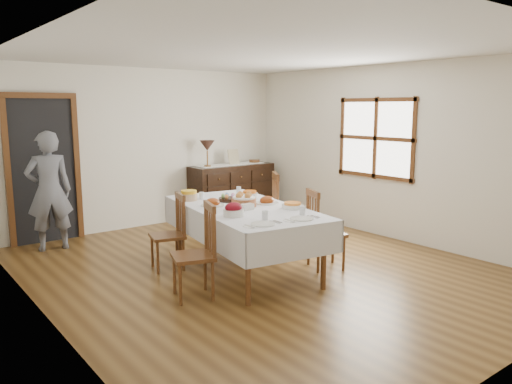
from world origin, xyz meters
TOP-DOWN VIEW (x-y plane):
  - ground at (0.00, 0.00)m, footprint 6.00×6.00m
  - room_shell at (-0.15, 0.42)m, footprint 5.02×6.02m
  - dining_table at (-0.20, 0.08)m, footprint 1.52×2.47m
  - chair_left_near at (-1.09, -0.31)m, footprint 0.52×0.52m
  - chair_left_far at (-0.85, 0.70)m, footprint 0.47×0.47m
  - chair_right_near at (0.62, -0.43)m, footprint 0.54×0.54m
  - chair_right_far at (0.79, 0.44)m, footprint 0.62×0.62m
  - sideboard at (1.48, 2.72)m, footprint 1.57×0.57m
  - person at (-1.77, 2.47)m, footprint 0.60×0.43m
  - bread_basket at (-0.18, 0.10)m, footprint 0.30×0.30m
  - egg_basket at (-0.14, 0.48)m, footprint 0.25×0.25m
  - ham_platter_a at (-0.47, 0.36)m, footprint 0.28×0.28m
  - ham_platter_b at (0.15, 0.07)m, footprint 0.29×0.29m
  - beet_bowl at (-0.59, -0.27)m, footprint 0.23×0.23m
  - carrot_bowl at (0.23, 0.54)m, footprint 0.22×0.22m
  - pineapple_bowl at (-0.51, 0.84)m, footprint 0.22×0.22m
  - casserole_dish at (0.20, -0.34)m, footprint 0.25×0.25m
  - butter_dish at (-0.28, -0.09)m, footprint 0.15×0.11m
  - setting_left at (-0.55, -0.73)m, footprint 0.44×0.31m
  - setting_right at (-0.07, -0.79)m, footprint 0.44×0.31m
  - glass_far_a at (-0.34, 0.81)m, footprint 0.06×0.06m
  - glass_far_b at (0.27, 0.84)m, footprint 0.06×0.06m
  - runner at (1.47, 2.75)m, footprint 1.30×0.35m
  - table_lamp at (0.96, 2.71)m, footprint 0.26×0.26m
  - picture_frame at (1.51, 2.70)m, footprint 0.22×0.08m
  - deco_bowl at (2.01, 2.73)m, footprint 0.20×0.20m

SIDE VIEW (x-z plane):
  - ground at x=0.00m, z-range 0.00..0.00m
  - chair_left_far at x=-0.85m, z-range 0.01..0.94m
  - sideboard at x=1.48m, z-range 0.00..0.95m
  - chair_right_near at x=0.62m, z-range 0.01..0.99m
  - chair_left_near at x=-1.09m, z-range 0.01..1.00m
  - chair_right_far at x=0.79m, z-range 0.01..1.10m
  - dining_table at x=-0.20m, z-range 0.30..1.10m
  - setting_left at x=-0.55m, z-range 0.77..0.87m
  - setting_right at x=-0.07m, z-range 0.77..0.87m
  - ham_platter_b at x=0.15m, z-range 0.77..0.88m
  - ham_platter_a at x=-0.47m, z-range 0.77..0.88m
  - casserole_dish at x=0.20m, z-range 0.79..0.86m
  - egg_basket at x=-0.14m, z-range 0.78..0.88m
  - butter_dish at x=-0.28m, z-range 0.79..0.86m
  - carrot_bowl at x=0.23m, z-range 0.79..0.88m
  - glass_far_a at x=-0.34m, z-range 0.79..0.89m
  - glass_far_b at x=0.27m, z-range 0.79..0.90m
  - pineapple_bowl at x=-0.51m, z-range 0.79..0.92m
  - beet_bowl at x=-0.59m, z-range 0.79..0.94m
  - bread_basket at x=-0.18m, z-range 0.78..0.95m
  - person at x=-1.77m, z-range 0.00..1.77m
  - runner at x=1.47m, z-range 0.94..0.95m
  - deco_bowl at x=2.01m, z-range 0.94..1.00m
  - picture_frame at x=1.51m, z-range 0.94..1.22m
  - table_lamp at x=0.96m, z-range 1.07..1.53m
  - room_shell at x=-0.15m, z-range 0.32..2.97m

